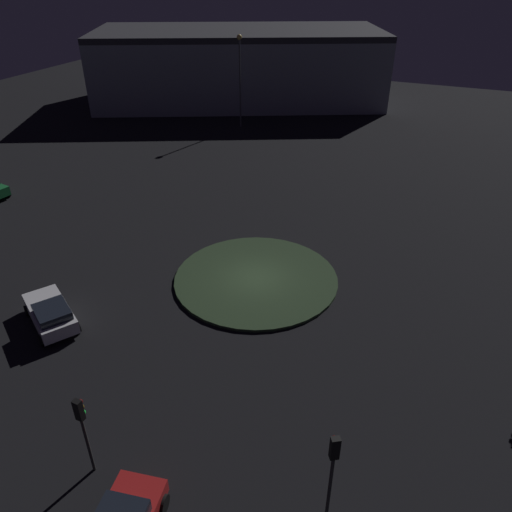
% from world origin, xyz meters
% --- Properties ---
extents(ground_plane, '(116.51, 116.51, 0.00)m').
position_xyz_m(ground_plane, '(0.00, 0.00, 0.00)').
color(ground_plane, black).
extents(roundabout_island, '(9.87, 9.87, 0.18)m').
position_xyz_m(roundabout_island, '(0.00, 0.00, 0.09)').
color(roundabout_island, '#2D4228').
rests_on(roundabout_island, ground_plane).
extents(car_white, '(4.43, 3.71, 1.45)m').
position_xyz_m(car_white, '(-8.31, -8.13, 0.75)').
color(car_white, white).
rests_on(car_white, ground_plane).
extents(traffic_light_southeast, '(0.37, 0.40, 4.26)m').
position_xyz_m(traffic_light_southeast, '(8.07, -12.73, 3.03)').
color(traffic_light_southeast, '#2D2D2D').
rests_on(traffic_light_southeast, ground_plane).
extents(traffic_light_south, '(0.31, 0.36, 3.75)m').
position_xyz_m(traffic_light_south, '(-0.66, -14.32, 2.68)').
color(traffic_light_south, '#2D2D2D').
rests_on(traffic_light_south, ground_plane).
extents(streetlamp_northwest, '(0.56, 0.56, 9.70)m').
position_xyz_m(streetlamp_northwest, '(-13.75, 27.94, 6.40)').
color(streetlamp_northwest, '#4C4C51').
rests_on(streetlamp_northwest, ground_plane).
extents(store_building, '(38.89, 29.00, 8.79)m').
position_xyz_m(store_building, '(-18.75, 38.56, 4.40)').
color(store_building, '#8C939E').
rests_on(store_building, ground_plane).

